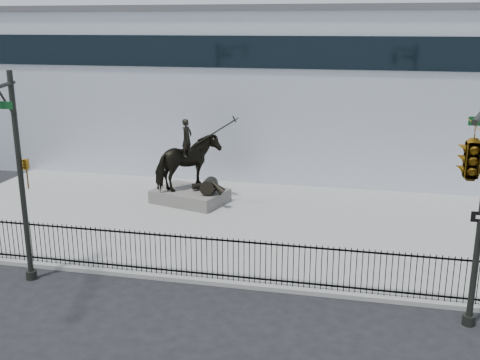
# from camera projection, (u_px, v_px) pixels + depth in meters

# --- Properties ---
(ground) EXTENTS (120.00, 120.00, 0.00)m
(ground) POSITION_uv_depth(u_px,v_px,m) (231.00, 303.00, 17.44)
(ground) COLOR black
(ground) RESTS_ON ground
(plaza) EXTENTS (30.00, 12.00, 0.15)m
(plaza) POSITION_uv_depth(u_px,v_px,m) (268.00, 225.00, 24.00)
(plaza) COLOR gray
(plaza) RESTS_ON ground
(building) EXTENTS (44.00, 14.00, 9.00)m
(building) POSITION_uv_depth(u_px,v_px,m) (304.00, 88.00, 35.04)
(building) COLOR silver
(building) RESTS_ON ground
(picket_fence) EXTENTS (22.10, 0.10, 1.50)m
(picket_fence) POSITION_uv_depth(u_px,v_px,m) (239.00, 260.00, 18.37)
(picket_fence) COLOR black
(picket_fence) RESTS_ON plaza
(statue_plinth) EXTENTS (3.77, 3.07, 0.61)m
(statue_plinth) POSITION_uv_depth(u_px,v_px,m) (190.00, 196.00, 26.71)
(statue_plinth) COLOR #53504C
(statue_plinth) RESTS_ON plaza
(equestrian_statue) EXTENTS (4.04, 3.10, 3.55)m
(equestrian_statue) POSITION_uv_depth(u_px,v_px,m) (190.00, 164.00, 26.26)
(equestrian_statue) COLOR black
(equestrian_statue) RESTS_ON statue_plinth
(traffic_signal_left) EXTENTS (1.52, 4.84, 7.00)m
(traffic_signal_left) POSITION_uv_depth(u_px,v_px,m) (11.00, 171.00, 17.17)
(traffic_signal_left) COLOR black
(traffic_signal_left) RESTS_ON ground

